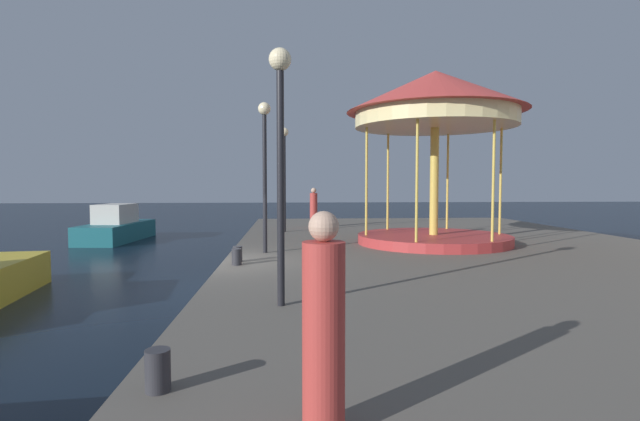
# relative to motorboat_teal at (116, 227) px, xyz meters

# --- Properties ---
(ground_plane) EXTENTS (120.00, 120.00, 0.00)m
(ground_plane) POSITION_rel_motorboat_teal_xyz_m (6.72, -11.53, -0.67)
(ground_plane) COLOR black
(quay_dock) EXTENTS (14.18, 29.84, 0.80)m
(quay_dock) POSITION_rel_motorboat_teal_xyz_m (13.81, -11.53, -0.27)
(quay_dock) COLOR #5B564F
(quay_dock) RESTS_ON ground
(motorboat_teal) EXTENTS (2.36, 5.33, 1.81)m
(motorboat_teal) POSITION_rel_motorboat_teal_xyz_m (0.00, 0.00, 0.00)
(motorboat_teal) COLOR #19606B
(motorboat_teal) RESTS_ON ground
(carousel) EXTENTS (5.82, 5.82, 5.68)m
(carousel) POSITION_rel_motorboat_teal_xyz_m (13.22, -8.34, 4.39)
(carousel) COLOR #B23333
(carousel) RESTS_ON quay_dock
(lamp_post_near_edge) EXTENTS (0.36, 0.36, 4.12)m
(lamp_post_near_edge) POSITION_rel_motorboat_teal_xyz_m (8.27, -16.00, 2.97)
(lamp_post_near_edge) COLOR black
(lamp_post_near_edge) RESTS_ON quay_dock
(lamp_post_mid_promenade) EXTENTS (0.36, 0.36, 4.30)m
(lamp_post_mid_promenade) POSITION_rel_motorboat_teal_xyz_m (7.74, -10.04, 3.07)
(lamp_post_mid_promenade) COLOR black
(lamp_post_mid_promenade) RESTS_ON quay_dock
(lamp_post_far_end) EXTENTS (0.36, 0.36, 4.30)m
(lamp_post_far_end) POSITION_rel_motorboat_teal_xyz_m (8.25, -4.07, 3.08)
(lamp_post_far_end) COLOR black
(lamp_post_far_end) RESTS_ON quay_dock
(bollard_south) EXTENTS (0.24, 0.24, 0.40)m
(bollard_south) POSITION_rel_motorboat_teal_xyz_m (7.14, -19.10, 0.33)
(bollard_south) COLOR #2D2D33
(bollard_south) RESTS_ON quay_dock
(bollard_center) EXTENTS (0.24, 0.24, 0.40)m
(bollard_center) POSITION_rel_motorboat_teal_xyz_m (7.14, -12.08, 0.33)
(bollard_center) COLOR #2D2D33
(bollard_center) RESTS_ON quay_dock
(bollard_north) EXTENTS (0.24, 0.24, 0.40)m
(bollard_north) POSITION_rel_motorboat_teal_xyz_m (7.11, -11.62, 0.33)
(bollard_north) COLOR #2D2D33
(bollard_north) RESTS_ON quay_dock
(person_far_corner) EXTENTS (0.34, 0.34, 1.76)m
(person_far_corner) POSITION_rel_motorboat_teal_xyz_m (8.66, -19.95, 0.96)
(person_far_corner) COLOR #B23833
(person_far_corner) RESTS_ON quay_dock
(person_by_the_water) EXTENTS (0.34, 0.34, 1.82)m
(person_by_the_water) POSITION_rel_motorboat_teal_xyz_m (9.57, -2.22, 0.99)
(person_by_the_water) COLOR #B23833
(person_by_the_water) RESTS_ON quay_dock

